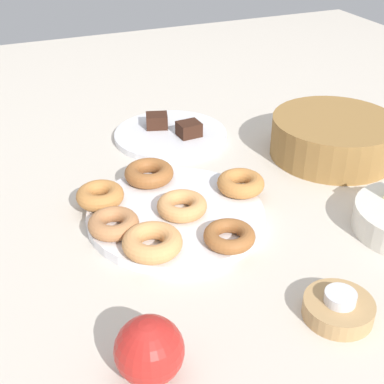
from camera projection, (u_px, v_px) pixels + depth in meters
The scene contains 16 objects.
ground_plane at pixel (176, 219), 0.93m from camera, with size 2.40×2.40×0.00m, color beige.
donut_plate at pixel (176, 215), 0.92m from camera, with size 0.31×0.31×0.02m, color silver.
donut_0 at pixel (149, 173), 1.00m from camera, with size 0.09×0.09×0.03m, color #995B2D.
donut_1 at pixel (229, 236), 0.83m from camera, with size 0.08×0.08×0.02m, color #995B2D.
donut_2 at pixel (241, 183), 0.97m from camera, with size 0.09×0.09×0.03m, color #BC7A3D.
donut_3 at pixel (100, 195), 0.93m from camera, with size 0.08×0.08×0.03m, color #BC7A3D.
donut_4 at pixel (182, 206), 0.90m from camera, with size 0.09×0.09×0.03m, color tan.
donut_5 at pixel (152, 242), 0.82m from camera, with size 0.09×0.09×0.03m, color tan.
donut_6 at pixel (114, 224), 0.86m from camera, with size 0.08×0.08×0.03m, color #B27547.
cake_plate at pixel (171, 135), 1.20m from camera, with size 0.25×0.25×0.01m, color silver.
brownie_near at pixel (157, 121), 1.21m from camera, with size 0.04×0.05×0.03m, color #381E14.
brownie_far at pixel (189, 129), 1.17m from camera, with size 0.04×0.05×0.03m, color #381E14.
candle_holder at pixel (338, 309), 0.72m from camera, with size 0.10×0.10×0.03m, color tan.
tealight at pixel (340, 297), 0.71m from camera, with size 0.04×0.04×0.01m, color silver.
basket at pixel (334, 137), 1.11m from camera, with size 0.26×0.26×0.08m, color olive.
apple at pixel (149, 350), 0.62m from camera, with size 0.08×0.08×0.08m, color red.
Camera 1 is at (0.72, -0.27, 0.52)m, focal length 50.20 mm.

